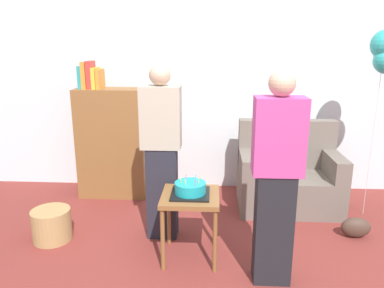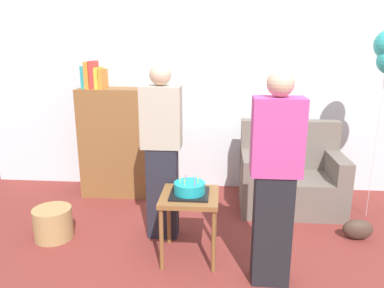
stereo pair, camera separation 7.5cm
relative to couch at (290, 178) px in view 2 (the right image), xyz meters
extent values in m
plane|color=maroon|center=(-0.79, -1.43, -0.34)|extent=(8.00, 8.00, 0.00)
cube|color=silver|center=(-0.79, 0.62, 1.01)|extent=(6.00, 0.10, 2.70)
cube|color=#6B6056|center=(0.00, -0.06, -0.14)|extent=(1.10, 0.70, 0.40)
cube|color=#6B6056|center=(0.00, 0.21, 0.34)|extent=(1.10, 0.16, 0.56)
cube|color=#6B6056|center=(-0.47, -0.06, 0.18)|extent=(0.16, 0.70, 0.24)
cube|color=#6B6056|center=(0.47, -0.06, 0.18)|extent=(0.16, 0.70, 0.24)
cube|color=brown|center=(-2.05, 0.23, 0.31)|extent=(0.80, 0.36, 1.30)
cube|color=teal|center=(-2.37, 0.23, 1.09)|extent=(0.04, 0.18, 0.25)
cube|color=orange|center=(-2.31, 0.23, 1.11)|extent=(0.05, 0.24, 0.30)
cube|color=red|center=(-2.26, 0.23, 1.12)|extent=(0.06, 0.20, 0.31)
cube|color=gold|center=(-2.20, 0.23, 1.08)|extent=(0.04, 0.24, 0.24)
cube|color=orange|center=(-2.15, 0.23, 1.07)|extent=(0.04, 0.24, 0.22)
cube|color=brown|center=(-1.03, -1.12, 0.22)|extent=(0.48, 0.48, 0.04)
cylinder|color=brown|center=(-1.24, -1.33, -0.07)|extent=(0.04, 0.04, 0.54)
cylinder|color=brown|center=(-0.82, -1.33, -0.07)|extent=(0.04, 0.04, 0.54)
cylinder|color=brown|center=(-1.24, -0.91, -0.07)|extent=(0.04, 0.04, 0.54)
cylinder|color=brown|center=(-0.82, -0.91, -0.07)|extent=(0.04, 0.04, 0.54)
cube|color=black|center=(-1.03, -1.12, 0.25)|extent=(0.32, 0.32, 0.02)
cylinder|color=teal|center=(-1.03, -1.12, 0.30)|extent=(0.26, 0.26, 0.09)
cylinder|color=#F2CC4C|center=(-0.96, -1.13, 0.37)|extent=(0.01, 0.01, 0.06)
cylinder|color=#66B2E5|center=(-0.99, -1.06, 0.37)|extent=(0.01, 0.01, 0.05)
cylinder|color=#EA668C|center=(-1.07, -1.06, 0.37)|extent=(0.01, 0.01, 0.05)
cylinder|color=#F2CC4C|center=(-1.11, -1.13, 0.37)|extent=(0.01, 0.01, 0.05)
cylinder|color=#F2CC4C|center=(-1.07, -1.18, 0.37)|extent=(0.01, 0.01, 0.05)
cylinder|color=#EA668C|center=(-0.99, -1.19, 0.37)|extent=(0.01, 0.01, 0.06)
cube|color=#23232D|center=(-1.32, -0.75, 0.10)|extent=(0.28, 0.20, 0.88)
cube|color=#B2A893|center=(-1.32, -0.75, 0.82)|extent=(0.36, 0.22, 0.56)
sphere|color=#D1A889|center=(-1.32, -0.75, 1.19)|extent=(0.19, 0.19, 0.19)
cube|color=black|center=(-0.39, -1.41, 0.10)|extent=(0.28, 0.20, 0.88)
cube|color=#C6428E|center=(-0.39, -1.41, 0.82)|extent=(0.36, 0.22, 0.56)
sphere|color=#D1A889|center=(-0.39, -1.41, 1.19)|extent=(0.19, 0.19, 0.19)
cylinder|color=#A88451|center=(-2.36, -0.90, -0.19)|extent=(0.36, 0.36, 0.30)
ellipsoid|color=#473328|center=(0.53, -0.70, -0.24)|extent=(0.28, 0.14, 0.20)
cylinder|color=silver|center=(0.80, -0.18, 0.48)|extent=(0.00, 0.00, 1.64)
camera|label=1|loc=(-0.85, -3.99, 1.45)|focal=34.69mm
camera|label=2|loc=(-0.78, -3.99, 1.45)|focal=34.69mm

